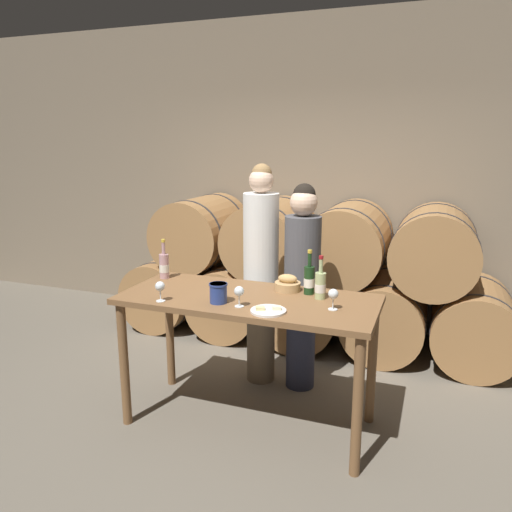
% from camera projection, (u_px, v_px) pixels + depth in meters
% --- Properties ---
extents(ground_plane, '(10.00, 10.00, 0.00)m').
position_uv_depth(ground_plane, '(249.00, 422.00, 3.58)').
color(ground_plane, '#665E51').
extents(stone_wall_back, '(10.00, 0.12, 3.20)m').
position_uv_depth(stone_wall_back, '(325.00, 176.00, 5.24)').
color(stone_wall_back, '#7F705B').
rests_on(stone_wall_back, ground_plane).
extents(barrel_stack, '(3.81, 0.96, 1.40)m').
position_uv_depth(barrel_stack, '(308.00, 276.00, 4.91)').
color(barrel_stack, '#9E7042').
rests_on(barrel_stack, ground_plane).
extents(tasting_table, '(1.73, 0.75, 0.94)m').
position_uv_depth(tasting_table, '(248.00, 314.00, 3.39)').
color(tasting_table, brown).
rests_on(tasting_table, ground_plane).
extents(person_left, '(0.28, 0.28, 1.80)m').
position_uv_depth(person_left, '(261.00, 271.00, 4.01)').
color(person_left, '#756651').
rests_on(person_left, ground_plane).
extents(person_right, '(0.28, 0.28, 1.65)m').
position_uv_depth(person_right, '(302.00, 283.00, 3.91)').
color(person_right, '#2D334C').
rests_on(person_right, ground_plane).
extents(wine_bottle_red, '(0.07, 0.07, 0.31)m').
position_uv_depth(wine_bottle_red, '(309.00, 280.00, 3.41)').
color(wine_bottle_red, '#193819').
rests_on(wine_bottle_red, tasting_table).
extents(wine_bottle_white, '(0.07, 0.07, 0.29)m').
position_uv_depth(wine_bottle_white, '(320.00, 285.00, 3.31)').
color(wine_bottle_white, '#ADBC7F').
rests_on(wine_bottle_white, tasting_table).
extents(wine_bottle_rose, '(0.07, 0.07, 0.30)m').
position_uv_depth(wine_bottle_rose, '(164.00, 266.00, 3.79)').
color(wine_bottle_rose, '#BC8E93').
rests_on(wine_bottle_rose, tasting_table).
extents(blue_crock, '(0.12, 0.12, 0.13)m').
position_uv_depth(blue_crock, '(218.00, 292.00, 3.23)').
color(blue_crock, navy).
rests_on(blue_crock, tasting_table).
extents(bread_basket, '(0.18, 0.18, 0.12)m').
position_uv_depth(bread_basket, '(288.00, 284.00, 3.49)').
color(bread_basket, tan).
rests_on(bread_basket, tasting_table).
extents(cheese_plate, '(0.22, 0.22, 0.04)m').
position_uv_depth(cheese_plate, '(268.00, 310.00, 3.07)').
color(cheese_plate, white).
rests_on(cheese_plate, tasting_table).
extents(wine_glass_far_left, '(0.06, 0.06, 0.13)m').
position_uv_depth(wine_glass_far_left, '(160.00, 287.00, 3.25)').
color(wine_glass_far_left, white).
rests_on(wine_glass_far_left, tasting_table).
extents(wine_glass_left, '(0.06, 0.06, 0.13)m').
position_uv_depth(wine_glass_left, '(239.00, 292.00, 3.15)').
color(wine_glass_left, white).
rests_on(wine_glass_left, tasting_table).
extents(wine_glass_center, '(0.06, 0.06, 0.13)m').
position_uv_depth(wine_glass_center, '(333.00, 295.00, 3.09)').
color(wine_glass_center, white).
rests_on(wine_glass_center, tasting_table).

